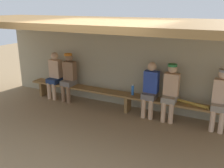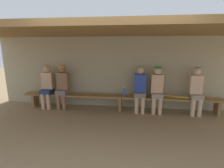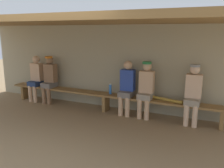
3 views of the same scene
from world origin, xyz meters
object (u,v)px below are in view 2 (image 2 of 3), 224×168
at_px(player_leftmost, 47,85).
at_px(player_with_sunglasses, 157,88).
at_px(player_shirtless_tan, 140,88).
at_px(baseball_bat, 174,97).
at_px(player_near_post, 196,89).
at_px(bench, 120,98).
at_px(water_bottle_clear, 124,92).
at_px(player_in_blue, 62,85).

distance_m(player_leftmost, player_with_sunglasses, 3.36).
height_order(player_shirtless_tan, baseball_bat, player_shirtless_tan).
height_order(player_near_post, baseball_bat, player_near_post).
xyz_separation_m(bench, player_shirtless_tan, (0.58, 0.00, 0.34)).
height_order(player_leftmost, player_shirtless_tan, same).
bearing_deg(water_bottle_clear, player_near_post, -0.76).
bearing_deg(player_shirtless_tan, bench, -179.69).
bearing_deg(water_bottle_clear, player_with_sunglasses, -1.61).
height_order(bench, player_near_post, player_near_post).
relative_size(player_in_blue, player_with_sunglasses, 1.00).
bearing_deg(player_leftmost, player_near_post, 0.01).
relative_size(bench, player_near_post, 4.46).
relative_size(bench, player_in_blue, 4.46).
relative_size(bench, player_leftmost, 4.49).
relative_size(player_in_blue, player_leftmost, 1.01).
bearing_deg(bench, player_in_blue, 179.89).
bearing_deg(player_in_blue, baseball_bat, -0.06).
bearing_deg(player_with_sunglasses, player_leftmost, -179.99).
bearing_deg(player_in_blue, water_bottle_clear, 0.80).
bearing_deg(player_with_sunglasses, water_bottle_clear, 178.39).
xyz_separation_m(player_leftmost, baseball_bat, (3.86, -0.00, -0.24)).
relative_size(player_with_sunglasses, player_near_post, 1.00).
height_order(player_in_blue, player_shirtless_tan, player_in_blue).
bearing_deg(player_shirtless_tan, player_leftmost, 180.00).
distance_m(player_leftmost, baseball_bat, 3.87).
bearing_deg(player_in_blue, player_with_sunglasses, 0.00).
bearing_deg(baseball_bat, player_with_sunglasses, -165.07).
relative_size(player_leftmost, baseball_bat, 1.73).
bearing_deg(baseball_bat, player_leftmost, -164.71).
distance_m(player_with_sunglasses, water_bottle_clear, 0.96).
relative_size(water_bottle_clear, baseball_bat, 0.35).
distance_m(player_with_sunglasses, player_near_post, 1.07).
bearing_deg(bench, water_bottle_clear, 14.74).
distance_m(player_in_blue, player_shirtless_tan, 2.37).
bearing_deg(player_in_blue, player_leftmost, -179.94).
xyz_separation_m(player_leftmost, water_bottle_clear, (2.41, 0.03, -0.14)).
height_order(player_leftmost, player_with_sunglasses, player_with_sunglasses).
relative_size(bench, baseball_bat, 7.79).
relative_size(bench, player_shirtless_tan, 4.49).
bearing_deg(water_bottle_clear, baseball_bat, -1.19).
height_order(player_with_sunglasses, player_shirtless_tan, player_with_sunglasses).
bearing_deg(player_leftmost, player_in_blue, 0.06).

